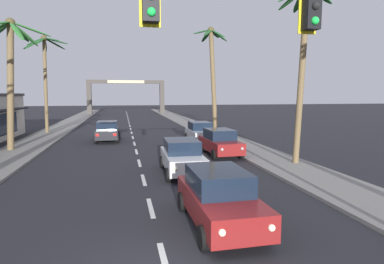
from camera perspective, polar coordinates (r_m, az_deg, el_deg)
sidewalk_right at (r=28.05m, az=5.93°, el=-1.24°), size 3.20×110.00×0.14m
sidewalk_left at (r=27.55m, az=-26.65°, el=-2.07°), size 3.20×110.00×0.14m
lane_markings at (r=27.03m, az=-9.36°, el=-1.73°), size 4.28×88.24×0.01m
traffic_signal_mast at (r=7.76m, az=21.40°, el=14.75°), size 10.47×0.41×7.08m
sedan_lead_at_stop_bar at (r=9.91m, az=4.81°, el=-11.41°), size 1.97×4.46×1.68m
sedan_third_in_queue at (r=16.10m, az=-1.77°, el=-4.32°), size 2.04×4.49×1.68m
sedan_oncoming_far at (r=28.07m, az=-14.73°, el=0.19°), size 1.97×4.46×1.68m
sedan_parked_nearest_kerb at (r=26.34m, az=1.45°, el=-0.00°), size 1.98×4.46×1.68m
sedan_parked_mid_kerb at (r=20.90m, az=4.97°, el=-1.79°), size 2.04×4.49×1.68m
palm_left_third at (r=25.16m, az=-29.47°, el=10.85°), size 4.81×4.89×8.94m
palm_left_farthest at (r=35.27m, az=-24.63°, el=11.27°), size 4.37×4.13×9.61m
palm_right_second at (r=18.97m, az=19.27°, el=15.76°), size 3.52×3.39×9.85m
palm_right_third at (r=30.29m, az=3.67°, el=11.37°), size 3.40×3.15×10.01m
town_gateway_arch at (r=65.46m, az=-11.55°, el=6.96°), size 15.05×0.90×6.71m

